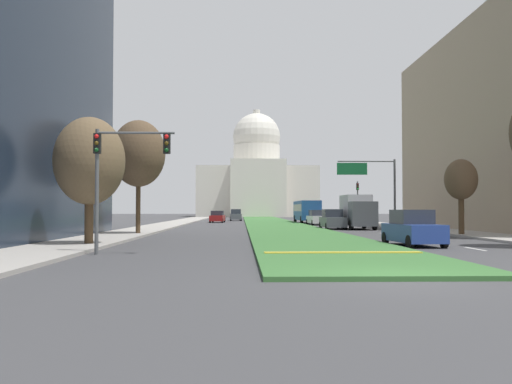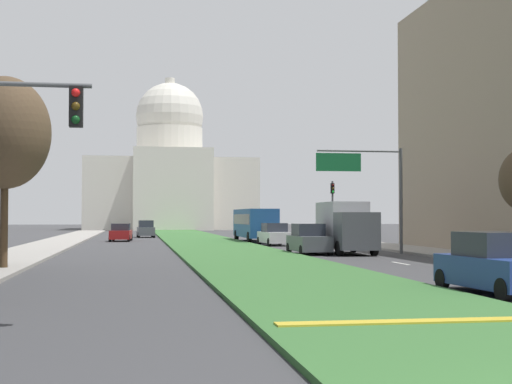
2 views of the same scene
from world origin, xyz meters
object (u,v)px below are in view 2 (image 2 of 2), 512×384
at_px(street_tree_left_mid, 5,133).
at_px(box_truck_delivery, 346,227).
at_px(sedan_distant, 275,235).
at_px(sedan_very_far, 146,230).
at_px(sedan_far_horizon, 121,233).
at_px(sedan_midblock, 309,240).
at_px(overhead_guide_sign, 369,178).
at_px(capitol_building, 170,179).
at_px(city_bus, 255,222).
at_px(traffic_light_far_right, 333,204).
at_px(sedan_lead_stopped, 495,265).

bearing_deg(street_tree_left_mid, box_truck_delivery, 32.37).
bearing_deg(sedan_distant, sedan_very_far, 112.21).
height_order(sedan_far_horizon, sedan_very_far, sedan_very_far).
bearing_deg(sedan_midblock, street_tree_left_mid, -144.19).
bearing_deg(sedan_far_horizon, sedan_midblock, -65.45).
bearing_deg(overhead_guide_sign, capitol_building, 95.15).
height_order(sedan_far_horizon, city_bus, city_bus).
relative_size(sedan_very_far, city_bus, 0.38).
bearing_deg(overhead_guide_sign, sedan_midblock, 171.61).
bearing_deg(street_tree_left_mid, sedan_very_far, 82.44).
height_order(traffic_light_far_right, box_truck_delivery, traffic_light_far_right).
xyz_separation_m(sedan_midblock, sedan_very_far, (-9.36, 37.98, -0.00)).
xyz_separation_m(sedan_midblock, city_bus, (0.23, 22.48, 0.91)).
xyz_separation_m(overhead_guide_sign, sedan_distant, (-3.21, 14.44, -3.81)).
xyz_separation_m(traffic_light_far_right, sedan_lead_stopped, (-5.28, -38.56, -2.46)).
bearing_deg(sedan_very_far, traffic_light_far_right, -57.10).
relative_size(sedan_lead_stopped, city_bus, 0.42).
bearing_deg(sedan_very_far, sedan_lead_stopped, -81.14).
bearing_deg(sedan_very_far, sedan_distant, -67.79).
height_order(sedan_lead_stopped, box_truck_delivery, box_truck_delivery).
bearing_deg(sedan_far_horizon, city_bus, -15.48).
bearing_deg(capitol_building, sedan_very_far, -95.31).
distance_m(sedan_distant, sedan_very_far, 26.01).
height_order(sedan_midblock, sedan_distant, sedan_midblock).
xyz_separation_m(sedan_lead_stopped, sedan_midblock, (-0.23, 23.56, 0.01)).
relative_size(sedan_lead_stopped, sedan_very_far, 1.08).
height_order(street_tree_left_mid, sedan_very_far, street_tree_left_mid).
relative_size(overhead_guide_sign, sedan_far_horizon, 1.43).
bearing_deg(sedan_lead_stopped, traffic_light_far_right, 82.21).
xyz_separation_m(street_tree_left_mid, sedan_midblock, (15.93, 11.49, -4.99)).
bearing_deg(overhead_guide_sign, sedan_distant, 102.53).
height_order(street_tree_left_mid, sedan_far_horizon, street_tree_left_mid).
relative_size(street_tree_left_mid, sedan_far_horizon, 1.82).
bearing_deg(sedan_midblock, traffic_light_far_right, 69.85).
height_order(street_tree_left_mid, box_truck_delivery, street_tree_left_mid).
bearing_deg(sedan_distant, overhead_guide_sign, -77.47).
bearing_deg(overhead_guide_sign, street_tree_left_mid, -150.82).
distance_m(overhead_guide_sign, sedan_midblock, 5.30).
height_order(sedan_very_far, city_bus, city_bus).
bearing_deg(box_truck_delivery, sedan_midblock, -177.74).
bearing_deg(sedan_lead_stopped, box_truck_delivery, 84.87).
bearing_deg(street_tree_left_mid, sedan_distant, 57.15).
relative_size(sedan_lead_stopped, sedan_distant, 0.97).
xyz_separation_m(overhead_guide_sign, street_tree_left_mid, (-19.61, -10.95, 1.22)).
height_order(overhead_guide_sign, sedan_very_far, overhead_guide_sign).
bearing_deg(box_truck_delivery, overhead_guide_sign, -25.55).
relative_size(sedan_midblock, sedan_distant, 0.93).
bearing_deg(capitol_building, sedan_distant, -86.28).
distance_m(capitol_building, sedan_midblock, 90.76).
distance_m(sedan_midblock, city_bus, 22.50).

